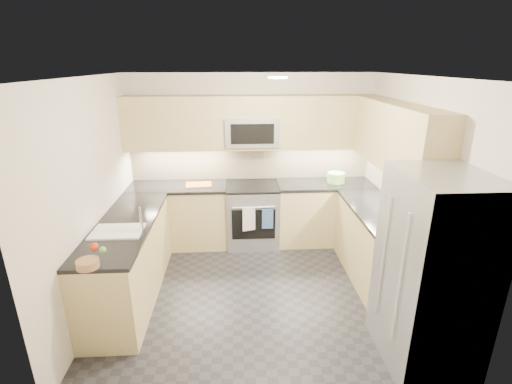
# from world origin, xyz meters

# --- Properties ---
(floor) EXTENTS (3.60, 3.20, 0.00)m
(floor) POSITION_xyz_m (0.00, 0.00, 0.00)
(floor) COLOR black
(floor) RESTS_ON ground
(ceiling) EXTENTS (3.60, 3.20, 0.02)m
(ceiling) POSITION_xyz_m (0.00, 0.00, 2.50)
(ceiling) COLOR beige
(ceiling) RESTS_ON wall_back
(wall_back) EXTENTS (3.60, 0.02, 2.50)m
(wall_back) POSITION_xyz_m (0.00, 1.60, 1.25)
(wall_back) COLOR beige
(wall_back) RESTS_ON floor
(wall_front) EXTENTS (3.60, 0.02, 2.50)m
(wall_front) POSITION_xyz_m (0.00, -1.60, 1.25)
(wall_front) COLOR beige
(wall_front) RESTS_ON floor
(wall_left) EXTENTS (0.02, 3.20, 2.50)m
(wall_left) POSITION_xyz_m (-1.80, 0.00, 1.25)
(wall_left) COLOR beige
(wall_left) RESTS_ON floor
(wall_right) EXTENTS (0.02, 3.20, 2.50)m
(wall_right) POSITION_xyz_m (1.80, 0.00, 1.25)
(wall_right) COLOR beige
(wall_right) RESTS_ON floor
(base_cab_back_left) EXTENTS (1.42, 0.60, 0.90)m
(base_cab_back_left) POSITION_xyz_m (-1.09, 1.30, 0.45)
(base_cab_back_left) COLOR tan
(base_cab_back_left) RESTS_ON floor
(base_cab_back_right) EXTENTS (1.42, 0.60, 0.90)m
(base_cab_back_right) POSITION_xyz_m (1.09, 1.30, 0.45)
(base_cab_back_right) COLOR tan
(base_cab_back_right) RESTS_ON floor
(base_cab_right) EXTENTS (0.60, 1.70, 0.90)m
(base_cab_right) POSITION_xyz_m (1.50, 0.15, 0.45)
(base_cab_right) COLOR tan
(base_cab_right) RESTS_ON floor
(base_cab_peninsula) EXTENTS (0.60, 2.00, 0.90)m
(base_cab_peninsula) POSITION_xyz_m (-1.50, 0.00, 0.45)
(base_cab_peninsula) COLOR tan
(base_cab_peninsula) RESTS_ON floor
(countertop_back_left) EXTENTS (1.42, 0.63, 0.04)m
(countertop_back_left) POSITION_xyz_m (-1.09, 1.30, 0.92)
(countertop_back_left) COLOR black
(countertop_back_left) RESTS_ON base_cab_back_left
(countertop_back_right) EXTENTS (1.42, 0.63, 0.04)m
(countertop_back_right) POSITION_xyz_m (1.09, 1.30, 0.92)
(countertop_back_right) COLOR black
(countertop_back_right) RESTS_ON base_cab_back_right
(countertop_right) EXTENTS (0.63, 1.70, 0.04)m
(countertop_right) POSITION_xyz_m (1.50, 0.15, 0.92)
(countertop_right) COLOR black
(countertop_right) RESTS_ON base_cab_right
(countertop_peninsula) EXTENTS (0.63, 2.00, 0.04)m
(countertop_peninsula) POSITION_xyz_m (-1.50, 0.00, 0.92)
(countertop_peninsula) COLOR black
(countertop_peninsula) RESTS_ON base_cab_peninsula
(upper_cab_back) EXTENTS (3.60, 0.35, 0.75)m
(upper_cab_back) POSITION_xyz_m (0.00, 1.43, 1.83)
(upper_cab_back) COLOR tan
(upper_cab_back) RESTS_ON wall_back
(upper_cab_right) EXTENTS (0.35, 1.95, 0.75)m
(upper_cab_right) POSITION_xyz_m (1.62, 0.28, 1.83)
(upper_cab_right) COLOR tan
(upper_cab_right) RESTS_ON wall_right
(backsplash_back) EXTENTS (3.60, 0.01, 0.51)m
(backsplash_back) POSITION_xyz_m (0.00, 1.60, 1.20)
(backsplash_back) COLOR #C7B58F
(backsplash_back) RESTS_ON wall_back
(backsplash_right) EXTENTS (0.01, 2.30, 0.51)m
(backsplash_right) POSITION_xyz_m (1.80, 0.45, 1.20)
(backsplash_right) COLOR #C7B58F
(backsplash_right) RESTS_ON wall_right
(gas_range) EXTENTS (0.76, 0.65, 0.91)m
(gas_range) POSITION_xyz_m (0.00, 1.28, 0.46)
(gas_range) COLOR gray
(gas_range) RESTS_ON floor
(range_cooktop) EXTENTS (0.76, 0.65, 0.03)m
(range_cooktop) POSITION_xyz_m (0.00, 1.28, 0.92)
(range_cooktop) COLOR black
(range_cooktop) RESTS_ON gas_range
(oven_door_glass) EXTENTS (0.62, 0.02, 0.45)m
(oven_door_glass) POSITION_xyz_m (0.00, 0.95, 0.45)
(oven_door_glass) COLOR black
(oven_door_glass) RESTS_ON gas_range
(oven_handle) EXTENTS (0.60, 0.02, 0.02)m
(oven_handle) POSITION_xyz_m (0.00, 0.93, 0.72)
(oven_handle) COLOR #B2B5BA
(oven_handle) RESTS_ON gas_range
(microwave) EXTENTS (0.76, 0.40, 0.40)m
(microwave) POSITION_xyz_m (0.00, 1.40, 1.70)
(microwave) COLOR #94969B
(microwave) RESTS_ON upper_cab_back
(microwave_door) EXTENTS (0.60, 0.01, 0.28)m
(microwave_door) POSITION_xyz_m (0.00, 1.20, 1.70)
(microwave_door) COLOR black
(microwave_door) RESTS_ON microwave
(refrigerator) EXTENTS (0.70, 0.90, 1.80)m
(refrigerator) POSITION_xyz_m (1.45, -1.15, 0.90)
(refrigerator) COLOR #9A9DA1
(refrigerator) RESTS_ON floor
(fridge_handle_left) EXTENTS (0.02, 0.02, 1.20)m
(fridge_handle_left) POSITION_xyz_m (1.08, -1.33, 0.95)
(fridge_handle_left) COLOR #B2B5BA
(fridge_handle_left) RESTS_ON refrigerator
(fridge_handle_right) EXTENTS (0.02, 0.02, 1.20)m
(fridge_handle_right) POSITION_xyz_m (1.08, -0.97, 0.95)
(fridge_handle_right) COLOR #B2B5BA
(fridge_handle_right) RESTS_ON refrigerator
(sink_basin) EXTENTS (0.52, 0.38, 0.16)m
(sink_basin) POSITION_xyz_m (-1.50, -0.25, 0.88)
(sink_basin) COLOR white
(sink_basin) RESTS_ON base_cab_peninsula
(faucet) EXTENTS (0.03, 0.03, 0.28)m
(faucet) POSITION_xyz_m (-1.24, -0.25, 1.08)
(faucet) COLOR silver
(faucet) RESTS_ON countertop_peninsula
(utensil_bowl) EXTENTS (0.28, 0.28, 0.15)m
(utensil_bowl) POSITION_xyz_m (1.25, 1.32, 1.01)
(utensil_bowl) COLOR #7AC454
(utensil_bowl) RESTS_ON countertop_back_right
(cutting_board) EXTENTS (0.39, 0.29, 0.01)m
(cutting_board) POSITION_xyz_m (-0.78, 1.31, 0.95)
(cutting_board) COLOR #D56114
(cutting_board) RESTS_ON countertop_back_left
(fruit_basket) EXTENTS (0.25, 0.25, 0.07)m
(fruit_basket) POSITION_xyz_m (-1.55, -0.96, 0.98)
(fruit_basket) COLOR #9F744A
(fruit_basket) RESTS_ON countertop_peninsula
(fruit_apple) EXTENTS (0.08, 0.08, 0.08)m
(fruit_apple) POSITION_xyz_m (-1.54, -0.79, 1.05)
(fruit_apple) COLOR #A12E12
(fruit_apple) RESTS_ON fruit_basket
(fruit_pear) EXTENTS (0.06, 0.06, 0.06)m
(fruit_pear) POSITION_xyz_m (-1.44, -0.85, 1.05)
(fruit_pear) COLOR #569E43
(fruit_pear) RESTS_ON fruit_basket
(dish_towel_check) EXTENTS (0.18, 0.06, 0.34)m
(dish_towel_check) POSITION_xyz_m (-0.07, 0.91, 0.55)
(dish_towel_check) COLOR white
(dish_towel_check) RESTS_ON oven_handle
(dish_towel_blue) EXTENTS (0.16, 0.02, 0.30)m
(dish_towel_blue) POSITION_xyz_m (0.20, 0.91, 0.55)
(dish_towel_blue) COLOR #2F5081
(dish_towel_blue) RESTS_ON oven_handle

